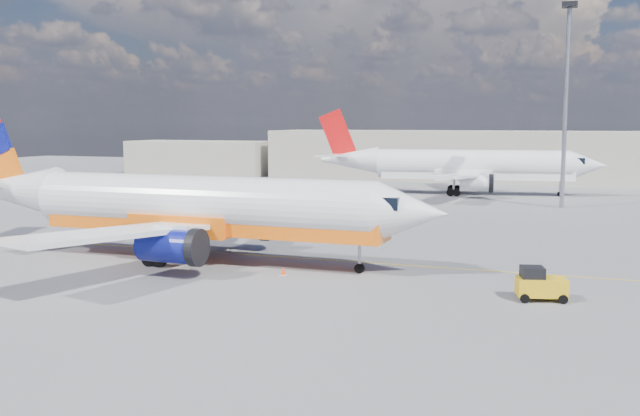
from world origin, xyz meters
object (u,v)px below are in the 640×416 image
(main_jet, at_px, (188,206))
(traffic_cone, at_px, (283,271))
(second_jet, at_px, (463,166))
(gse_tug, at_px, (540,284))

(main_jet, bearing_deg, traffic_cone, -15.48)
(second_jet, height_order, traffic_cone, second_jet)
(traffic_cone, bearing_deg, second_jet, 86.32)
(main_jet, height_order, gse_tug, main_jet)
(second_jet, distance_m, gse_tug, 56.25)
(second_jet, height_order, gse_tug, second_jet)
(gse_tug, distance_m, traffic_cone, 15.41)
(main_jet, relative_size, second_jet, 1.00)
(main_jet, xyz_separation_m, gse_tug, (23.32, -3.60, -2.89))
(main_jet, relative_size, traffic_cone, 69.21)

